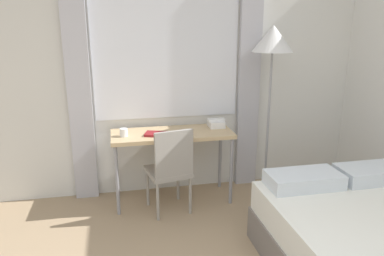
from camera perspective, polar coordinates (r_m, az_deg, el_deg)
name	(u,v)px	position (r m, az deg, el deg)	size (l,w,h in m)	color
wall_back_with_window	(167,71)	(4.07, -3.89, 8.64)	(5.31, 0.13, 2.70)	silver
desk	(172,139)	(3.90, -3.05, -1.61)	(1.25, 0.50, 0.77)	tan
desk_chair	(170,167)	(3.70, -3.31, -5.91)	(0.47, 0.47, 0.89)	gray
standing_lamp	(273,47)	(3.89, 12.18, 12.04)	(0.42, 0.42, 1.84)	#4C4C51
telephone	(216,123)	(4.06, 3.68, 0.72)	(0.18, 0.19, 0.09)	white
book	(158,134)	(3.78, -5.27, -0.90)	(0.28, 0.23, 0.02)	maroon
mug	(124,132)	(3.78, -10.36, -0.67)	(0.08, 0.08, 0.08)	white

